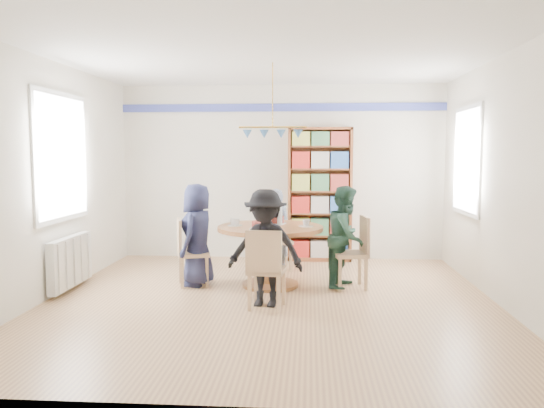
# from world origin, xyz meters

# --- Properties ---
(ground) EXTENTS (5.00, 5.00, 0.00)m
(ground) POSITION_xyz_m (0.00, 0.00, 0.00)
(ground) COLOR tan
(room_shell) EXTENTS (5.00, 5.00, 5.00)m
(room_shell) POSITION_xyz_m (-0.26, 0.87, 1.65)
(room_shell) COLOR white
(room_shell) RESTS_ON ground
(radiator) EXTENTS (0.12, 1.00, 0.60)m
(radiator) POSITION_xyz_m (-2.42, 0.30, 0.35)
(radiator) COLOR silver
(radiator) RESTS_ON ground
(dining_table) EXTENTS (1.30, 1.30, 0.75)m
(dining_table) POSITION_xyz_m (-0.04, 0.67, 0.56)
(dining_table) COLOR brown
(dining_table) RESTS_ON ground
(chair_left) EXTENTS (0.47, 0.47, 0.84)m
(chair_left) POSITION_xyz_m (-1.07, 0.63, 0.46)
(chair_left) COLOR tan
(chair_left) RESTS_ON ground
(chair_right) EXTENTS (0.44, 0.44, 0.88)m
(chair_right) POSITION_xyz_m (1.01, 0.67, 0.48)
(chair_right) COLOR tan
(chair_right) RESTS_ON ground
(chair_far) EXTENTS (0.48, 0.48, 0.86)m
(chair_far) POSITION_xyz_m (-0.03, 1.66, 0.47)
(chair_far) COLOR tan
(chair_far) RESTS_ON ground
(chair_near) EXTENTS (0.42, 0.42, 0.86)m
(chair_near) POSITION_xyz_m (-0.02, -0.34, 0.47)
(chair_near) COLOR tan
(chair_near) RESTS_ON ground
(person_left) EXTENTS (0.52, 0.69, 1.27)m
(person_left) POSITION_xyz_m (-0.95, 0.67, 0.64)
(person_left) COLOR #1B1F3D
(person_left) RESTS_ON ground
(person_right) EXTENTS (0.64, 0.73, 1.25)m
(person_right) POSITION_xyz_m (0.89, 0.71, 0.62)
(person_right) COLOR #1C382B
(person_right) RESTS_ON ground
(person_far) EXTENTS (0.43, 0.29, 1.16)m
(person_far) POSITION_xyz_m (-0.03, 1.55, 0.58)
(person_far) COLOR gray
(person_far) RESTS_ON ground
(person_near) EXTENTS (0.88, 0.60, 1.26)m
(person_near) POSITION_xyz_m (-0.03, -0.19, 0.63)
(person_near) COLOR black
(person_near) RESTS_ON ground
(bookshelf) EXTENTS (0.97, 0.29, 2.04)m
(bookshelf) POSITION_xyz_m (0.60, 2.34, 1.00)
(bookshelf) COLOR brown
(bookshelf) RESTS_ON ground
(tableware) EXTENTS (1.06, 1.06, 0.28)m
(tableware) POSITION_xyz_m (-0.06, 0.70, 0.81)
(tableware) COLOR white
(tableware) RESTS_ON dining_table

